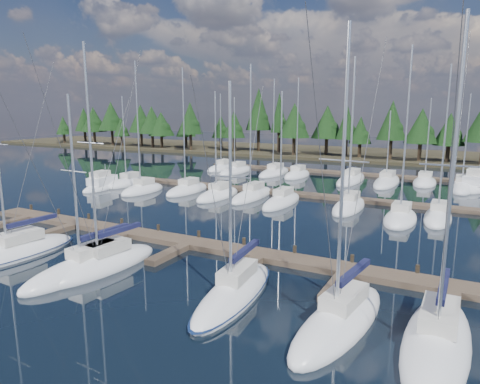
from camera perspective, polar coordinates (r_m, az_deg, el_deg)
The scene contains 14 objects.
ground at distance 43.30m, azimuth 2.52°, elevation -2.75°, with size 260.00×260.00×0.00m, color black.
far_shore at distance 100.17m, azimuth 17.46°, elevation 4.76°, with size 220.00×30.00×0.60m, color #332C1C.
main_dock at distance 32.69m, azimuth -7.10°, elevation -7.04°, with size 44.00×6.13×0.90m.
back_docks at distance 61.19m, azimuth 10.41°, elevation 1.32°, with size 50.00×21.80×0.40m.
front_sailboat_1 at distance 34.58m, azimuth -27.85°, elevation -7.13°, with size 3.81×9.78×14.54m.
front_sailboat_2 at distance 29.81m, azimuth -17.66°, elevation -9.10°, with size 3.48×8.78×14.98m.
front_sailboat_3 at distance 29.60m, azimuth -19.68°, elevation -9.42°, with size 3.07×9.56×11.96m.
front_sailboat_4 at distance 24.31m, azimuth -0.75°, elevation -13.28°, with size 3.32×9.69×12.45m.
front_sailboat_5 at distance 21.98m, azimuth 13.18°, elevation -16.31°, with size 3.77×9.53×14.64m.
front_sailboat_6 at distance 21.64m, azimuth 24.77°, elevation -17.57°, with size 2.90×9.98×14.69m.
back_sailboat_rows at distance 56.84m, azimuth 8.51°, elevation 0.72°, with size 46.83×30.44×16.73m.
motor_yacht_left at distance 59.18m, azimuth -17.86°, elevation 0.87°, with size 3.88×8.01×3.83m.
motor_yacht_right at distance 63.78m, azimuth 28.99°, elevation 0.79°, with size 5.26×9.77×4.65m.
tree_line at distance 90.14m, azimuth 16.22°, elevation 8.72°, with size 185.30×11.79×14.51m.
Camera 1 is at (17.96, -8.04, 10.26)m, focal length 32.00 mm.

